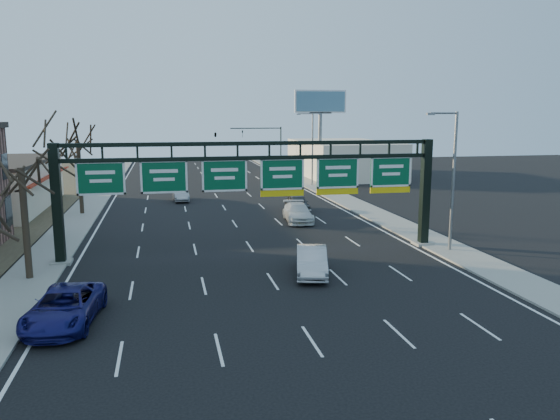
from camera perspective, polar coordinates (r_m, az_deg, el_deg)
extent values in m
plane|color=black|center=(27.61, 0.03, -8.67)|extent=(160.00, 160.00, 0.00)
cube|color=gray|center=(47.01, -20.77, -1.44)|extent=(3.00, 120.00, 0.12)
cube|color=gray|center=(49.89, 9.67, -0.30)|extent=(3.00, 120.00, 0.12)
cube|color=white|center=(46.76, -5.08, -0.95)|extent=(21.60, 120.00, 0.01)
cube|color=black|center=(34.57, -22.26, 0.52)|extent=(0.55, 0.55, 7.20)
cube|color=gray|center=(35.26, -21.89, -5.09)|extent=(1.20, 1.20, 0.20)
cube|color=black|center=(38.08, 14.92, 1.74)|extent=(0.55, 0.55, 7.20)
cube|color=gray|center=(38.71, 14.68, -3.39)|extent=(1.20, 1.20, 0.20)
cube|color=black|center=(34.08, -2.79, 6.97)|extent=(23.40, 0.25, 0.25)
cube|color=black|center=(34.14, -2.78, 5.46)|extent=(23.40, 0.25, 0.25)
cube|color=#054F2D|center=(34.00, -18.23, 3.18)|extent=(2.80, 0.10, 2.00)
cube|color=#054F2D|center=(33.80, -12.02, 3.42)|extent=(2.80, 0.10, 2.00)
cube|color=#054F2D|center=(33.99, -5.82, 3.62)|extent=(2.80, 0.10, 2.00)
cube|color=#054F2D|center=(34.57, 0.24, 3.78)|extent=(2.80, 0.10, 2.00)
cube|color=yellow|center=(34.73, 0.23, 1.78)|extent=(2.80, 0.10, 0.40)
cube|color=#054F2D|center=(35.53, 6.04, 3.89)|extent=(2.80, 0.10, 2.00)
cube|color=yellow|center=(35.68, 6.01, 1.94)|extent=(2.80, 0.10, 0.40)
cube|color=#054F2D|center=(36.83, 11.50, 3.96)|extent=(2.80, 0.10, 2.00)
cube|color=yellow|center=(36.97, 11.43, 2.08)|extent=(2.80, 0.10, 0.40)
cube|color=maroon|center=(55.98, -23.24, 3.18)|extent=(1.20, 18.00, 0.40)
cube|color=beige|center=(80.01, 6.62, 5.36)|extent=(12.00, 20.00, 5.00)
cylinder|color=#2D2219|center=(31.97, -25.08, -1.19)|extent=(0.36, 0.36, 6.08)
cylinder|color=#2D2219|center=(41.59, -22.08, 1.93)|extent=(0.36, 0.36, 6.84)
cylinder|color=#2D2219|center=(51.42, -20.17, 3.24)|extent=(0.36, 0.36, 6.46)
cylinder|color=slate|center=(36.63, 17.65, 2.90)|extent=(0.20, 0.20, 9.00)
cylinder|color=slate|center=(35.95, 16.76, 9.86)|extent=(1.80, 0.12, 0.12)
cube|color=slate|center=(35.53, 15.46, 9.85)|extent=(0.50, 0.22, 0.15)
cylinder|color=slate|center=(68.16, 3.41, 6.41)|extent=(0.20, 0.20, 9.00)
cylinder|color=slate|center=(67.80, 2.70, 10.12)|extent=(1.80, 0.12, 0.12)
cube|color=slate|center=(67.58, 1.95, 10.08)|extent=(0.50, 0.22, 0.15)
cylinder|color=slate|center=(73.62, 4.18, 6.57)|extent=(0.50, 0.50, 9.00)
cube|color=slate|center=(73.50, 4.23, 10.07)|extent=(3.00, 0.30, 0.20)
cube|color=white|center=(73.51, 4.24, 11.24)|extent=(7.00, 0.30, 3.00)
cube|color=teal|center=(73.32, 4.29, 11.25)|extent=(6.60, 0.05, 2.60)
cylinder|color=black|center=(82.59, 0.09, 6.27)|extent=(0.18, 0.18, 7.00)
cylinder|color=black|center=(81.73, -2.55, 8.53)|extent=(7.60, 0.14, 0.14)
imported|color=black|center=(81.45, -3.94, 7.95)|extent=(0.20, 0.20, 1.00)
imported|color=black|center=(80.99, -6.77, 7.90)|extent=(0.54, 0.54, 1.62)
imported|color=navy|center=(25.20, -21.57, -9.40)|extent=(3.14, 5.79, 1.54)
imported|color=#ADAEB2|center=(30.49, 3.32, -5.36)|extent=(2.69, 4.96, 1.55)
imported|color=silver|center=(45.42, 1.87, -0.28)|extent=(2.52, 5.33, 1.50)
imported|color=#3A3C3F|center=(50.28, 1.82, 0.74)|extent=(1.96, 4.57, 1.54)
imported|color=#9F9EA3|center=(57.25, -10.33, 1.63)|extent=(1.66, 4.22, 1.37)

